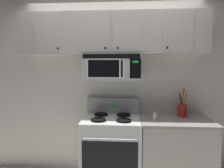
{
  "coord_description": "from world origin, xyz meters",
  "views": [
    {
      "loc": [
        0.19,
        -2.17,
        1.6
      ],
      "look_at": [
        0.0,
        0.49,
        1.35
      ],
      "focal_mm": 31.94,
      "sensor_mm": 36.0,
      "label": 1
    }
  ],
  "objects": [
    {
      "name": "salt_shaker",
      "position": [
        0.56,
        0.35,
        0.95
      ],
      "size": [
        0.05,
        0.05,
        0.1
      ],
      "color": "white",
      "rests_on": "counter_segment"
    },
    {
      "name": "back_wall",
      "position": [
        0.0,
        0.79,
        1.35
      ],
      "size": [
        5.2,
        0.1,
        2.7
      ],
      "primitive_type": "cube",
      "color": "silver",
      "rests_on": "ground_plane"
    },
    {
      "name": "counter_segment",
      "position": [
        0.84,
        0.43,
        0.45
      ],
      "size": [
        0.93,
        0.65,
        0.9
      ],
      "color": "#BCB7AD",
      "rests_on": "ground_plane"
    },
    {
      "name": "over_range_microwave",
      "position": [
        -0.0,
        0.54,
        1.58
      ],
      "size": [
        0.76,
        0.43,
        0.35
      ],
      "color": "#B7BABF"
    },
    {
      "name": "utensil_crock_red",
      "position": [
        0.96,
        0.57,
        1.01
      ],
      "size": [
        0.13,
        0.13,
        0.39
      ],
      "color": "red",
      "rests_on": "counter_segment"
    },
    {
      "name": "upper_cabinets",
      "position": [
        -0.0,
        0.57,
        2.02
      ],
      "size": [
        2.5,
        0.36,
        0.55
      ],
      "color": "#BCB7AD"
    },
    {
      "name": "stove_range",
      "position": [
        0.0,
        0.42,
        0.47
      ],
      "size": [
        0.76,
        0.69,
        1.12
      ],
      "color": "white",
      "rests_on": "ground_plane"
    }
  ]
}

